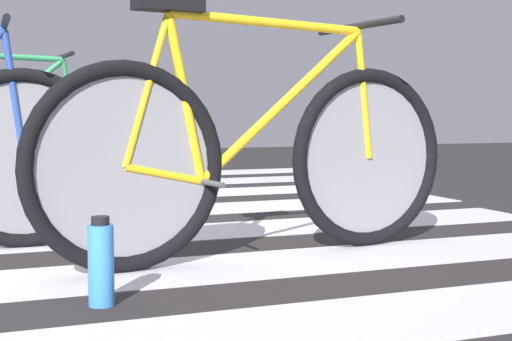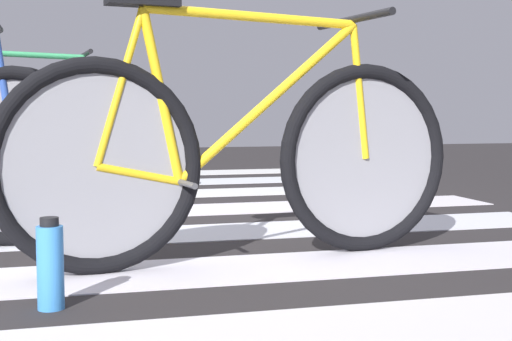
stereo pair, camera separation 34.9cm
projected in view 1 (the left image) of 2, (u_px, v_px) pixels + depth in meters
The scene contains 4 objects.
ground at pixel (23, 235), 3.30m from camera, with size 18.00×14.00×0.02m.
crosswalk_markings at pixel (29, 242), 3.05m from camera, with size 5.49×6.52×0.00m.
bicycle_1_of_3 at pixel (257, 155), 2.70m from camera, with size 1.73×0.53×0.93m.
water_bottle at pixel (101, 263), 2.06m from camera, with size 0.07×0.07×0.25m.
Camera 1 is at (-0.20, -3.43, 0.56)m, focal length 51.66 mm.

